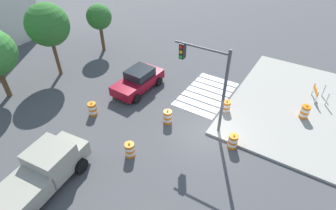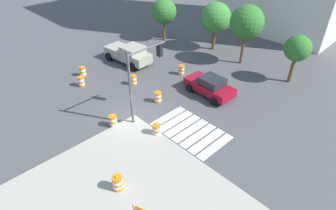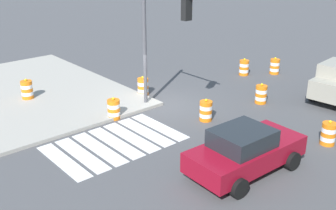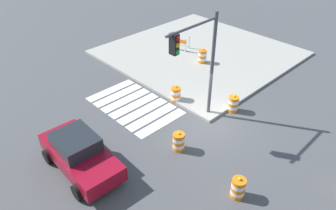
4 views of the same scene
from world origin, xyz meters
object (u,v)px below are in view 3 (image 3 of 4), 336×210
at_px(traffic_barrel_median_near, 275,66).
at_px(traffic_barrel_near_corner, 328,134).
at_px(traffic_barrel_crosswalk_end, 261,94).
at_px(traffic_barrel_far_curb, 143,87).
at_px(traffic_barrel_opposite_curb, 244,68).
at_px(traffic_light_pole, 161,28).
at_px(traffic_barrel_lane_center, 206,111).
at_px(traffic_barrel_median_far, 114,109).
at_px(traffic_barrel_on_sidewalk, 27,90).
at_px(sports_car, 245,150).

bearing_deg(traffic_barrel_median_near, traffic_barrel_near_corner, 48.12).
height_order(traffic_barrel_crosswalk_end, traffic_barrel_far_curb, same).
bearing_deg(traffic_barrel_far_curb, traffic_barrel_crosswalk_end, 128.18).
relative_size(traffic_barrel_opposite_curb, traffic_light_pole, 0.19).
bearing_deg(traffic_barrel_opposite_curb, traffic_barrel_lane_center, 26.04).
xyz_separation_m(traffic_barrel_near_corner, traffic_barrel_median_far, (4.92, -7.53, 0.00)).
xyz_separation_m(traffic_barrel_on_sidewalk, traffic_light_pole, (-4.15, 5.38, 3.31)).
bearing_deg(traffic_light_pole, traffic_barrel_opposite_curb, -171.23).
xyz_separation_m(sports_car, traffic_barrel_median_near, (-10.22, -6.03, -0.36)).
relative_size(traffic_barrel_lane_center, traffic_light_pole, 0.19).
bearing_deg(traffic_barrel_near_corner, traffic_barrel_median_far, -56.86).
xyz_separation_m(traffic_barrel_median_near, traffic_barrel_lane_center, (8.10, 2.14, 0.00)).
distance_m(traffic_barrel_crosswalk_end, traffic_barrel_on_sidewalk, 11.52).
bearing_deg(traffic_barrel_lane_center, traffic_barrel_opposite_curb, -153.96).
xyz_separation_m(traffic_barrel_crosswalk_end, traffic_barrel_on_sidewalk, (8.55, -7.72, 0.15)).
bearing_deg(traffic_barrel_near_corner, traffic_barrel_far_curb, -77.21).
bearing_deg(traffic_barrel_on_sidewalk, traffic_barrel_crosswalk_end, 137.90).
bearing_deg(traffic_barrel_near_corner, traffic_barrel_opposite_curb, -120.02).
distance_m(traffic_barrel_near_corner, traffic_barrel_on_sidewalk, 13.99).
distance_m(sports_car, traffic_barrel_median_near, 11.87).
distance_m(traffic_barrel_opposite_curb, traffic_barrel_on_sidewalk, 12.26).
xyz_separation_m(traffic_barrel_median_near, traffic_barrel_median_far, (11.07, -0.67, 0.00)).
height_order(traffic_barrel_near_corner, traffic_barrel_far_curb, same).
bearing_deg(traffic_light_pole, traffic_barrel_near_corner, 112.36).
height_order(sports_car, traffic_light_pole, traffic_light_pole).
relative_size(traffic_barrel_near_corner, traffic_barrel_far_curb, 1.00).
distance_m(sports_car, traffic_barrel_opposite_curb, 11.17).
xyz_separation_m(sports_car, traffic_barrel_on_sidewalk, (2.87, -11.32, -0.21)).
height_order(traffic_barrel_near_corner, traffic_barrel_opposite_curb, same).
bearing_deg(traffic_barrel_far_curb, traffic_barrel_near_corner, 102.79).
height_order(traffic_barrel_median_far, traffic_barrel_on_sidewalk, traffic_barrel_on_sidewalk).
height_order(traffic_barrel_lane_center, traffic_barrel_on_sidewalk, traffic_barrel_on_sidewalk).
bearing_deg(sports_car, traffic_barrel_near_corner, 168.47).
bearing_deg(traffic_barrel_opposite_curb, traffic_barrel_median_near, 146.64).
xyz_separation_m(traffic_barrel_lane_center, traffic_barrel_opposite_curb, (-6.51, -3.18, 0.00)).
relative_size(sports_car, traffic_barrel_crosswalk_end, 4.29).
bearing_deg(traffic_barrel_near_corner, sports_car, -11.53).
relative_size(sports_car, traffic_barrel_median_near, 4.29).
bearing_deg(traffic_barrel_far_curb, traffic_barrel_median_far, 28.91).
height_order(traffic_barrel_crosswalk_end, traffic_barrel_on_sidewalk, traffic_barrel_on_sidewalk).
relative_size(traffic_barrel_near_corner, traffic_barrel_crosswalk_end, 1.00).
xyz_separation_m(traffic_barrel_lane_center, traffic_light_pole, (0.84, -2.05, 3.46)).
distance_m(traffic_barrel_far_curb, traffic_barrel_lane_center, 4.38).
distance_m(traffic_barrel_median_near, traffic_barrel_lane_center, 8.37).
distance_m(traffic_barrel_near_corner, traffic_barrel_median_near, 9.22).
distance_m(traffic_barrel_near_corner, traffic_barrel_crosswalk_end, 4.71).
relative_size(traffic_barrel_near_corner, traffic_barrel_median_far, 1.00).
distance_m(traffic_barrel_crosswalk_end, traffic_barrel_opposite_curb, 4.57).
height_order(traffic_barrel_median_far, traffic_barrel_far_curb, same).
relative_size(traffic_barrel_crosswalk_end, traffic_barrel_on_sidewalk, 1.00).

